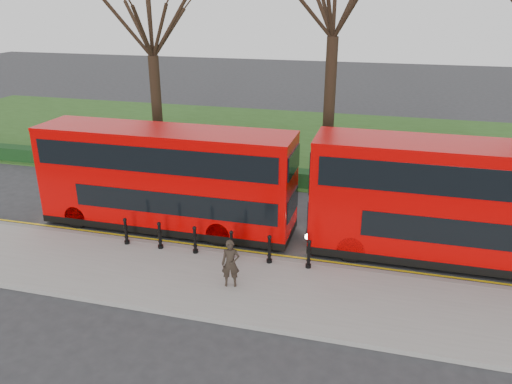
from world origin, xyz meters
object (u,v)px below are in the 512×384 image
(bollard_row, at_px, (213,242))
(pedestrian, at_px, (231,264))
(bus_rear, at_px, (468,205))
(bus_lead, at_px, (166,179))

(bollard_row, xyz_separation_m, pedestrian, (1.23, -1.78, 0.30))
(bus_rear, bearing_deg, bus_lead, -179.62)
(bus_rear, height_order, pedestrian, bus_rear)
(pedestrian, bearing_deg, bus_lead, 121.69)
(bollard_row, distance_m, bus_rear, 8.97)
(bollard_row, bearing_deg, pedestrian, -55.31)
(bollard_row, bearing_deg, bus_lead, 141.83)
(bus_lead, relative_size, pedestrian, 6.47)
(bollard_row, distance_m, pedestrian, 2.18)
(bollard_row, distance_m, bus_lead, 3.70)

